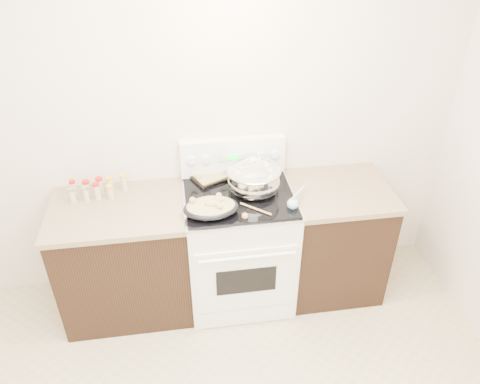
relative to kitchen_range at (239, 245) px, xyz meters
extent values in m
cube|color=beige|center=(-0.35, 0.35, 0.86)|extent=(4.00, 0.05, 2.70)
cube|color=black|center=(-0.83, 0.01, -0.05)|extent=(0.90, 0.64, 0.88)
cube|color=brown|center=(-0.83, 0.01, 0.41)|extent=(0.93, 0.67, 0.04)
cube|color=black|center=(0.73, 0.01, -0.05)|extent=(0.70, 0.64, 0.88)
cube|color=brown|center=(0.73, 0.01, 0.41)|extent=(0.73, 0.67, 0.04)
cube|color=white|center=(0.00, 0.00, -0.03)|extent=(0.76, 0.66, 0.92)
cube|color=white|center=(0.00, -0.34, -0.04)|extent=(0.70, 0.01, 0.55)
cube|color=black|center=(0.00, -0.35, -0.04)|extent=(0.42, 0.01, 0.22)
cylinder|color=white|center=(0.00, -0.38, 0.21)|extent=(0.65, 0.02, 0.02)
cube|color=white|center=(0.00, -0.34, -0.41)|extent=(0.70, 0.01, 0.14)
cube|color=silver|center=(0.00, 0.00, 0.44)|extent=(0.78, 0.68, 0.01)
cube|color=black|center=(0.00, 0.00, 0.45)|extent=(0.74, 0.64, 0.01)
cube|color=white|center=(0.00, 0.29, 0.59)|extent=(0.76, 0.07, 0.28)
cylinder|color=white|center=(-0.30, 0.24, 0.61)|extent=(0.06, 0.02, 0.06)
cylinder|color=white|center=(-0.20, 0.24, 0.61)|extent=(0.06, 0.02, 0.06)
cylinder|color=white|center=(0.20, 0.24, 0.61)|extent=(0.06, 0.02, 0.06)
cylinder|color=white|center=(0.30, 0.24, 0.61)|extent=(0.06, 0.02, 0.06)
cube|color=#19E533|center=(0.00, 0.25, 0.61)|extent=(0.09, 0.00, 0.04)
cube|color=silver|center=(-0.08, 0.25, 0.61)|extent=(0.05, 0.00, 0.05)
cube|color=silver|center=(0.08, 0.25, 0.61)|extent=(0.05, 0.00, 0.05)
ellipsoid|color=silver|center=(0.11, 0.04, 0.53)|extent=(0.47, 0.47, 0.22)
cylinder|color=silver|center=(0.11, 0.04, 0.46)|extent=(0.20, 0.20, 0.01)
torus|color=silver|center=(0.11, 0.04, 0.62)|extent=(0.37, 0.37, 0.02)
cylinder|color=silver|center=(0.11, 0.04, 0.55)|extent=(0.35, 0.35, 0.12)
cylinder|color=brown|center=(0.11, 0.04, 0.60)|extent=(0.33, 0.33, 0.00)
cube|color=beige|center=(0.07, -0.01, 0.61)|extent=(0.03, 0.03, 0.02)
cube|color=beige|center=(0.14, -0.03, 0.61)|extent=(0.03, 0.03, 0.03)
cube|color=beige|center=(0.12, 0.16, 0.61)|extent=(0.04, 0.04, 0.03)
cube|color=beige|center=(0.19, 0.09, 0.61)|extent=(0.03, 0.03, 0.02)
cube|color=beige|center=(0.21, 0.08, 0.61)|extent=(0.04, 0.04, 0.03)
cube|color=beige|center=(0.20, -0.07, 0.61)|extent=(0.03, 0.03, 0.02)
cube|color=beige|center=(0.22, 0.02, 0.61)|extent=(0.03, 0.03, 0.03)
cube|color=beige|center=(0.08, 0.04, 0.61)|extent=(0.03, 0.03, 0.03)
cube|color=beige|center=(0.06, 0.04, 0.61)|extent=(0.03, 0.03, 0.03)
cube|color=beige|center=(0.05, 0.04, 0.61)|extent=(0.05, 0.05, 0.03)
cube|color=beige|center=(0.21, 0.12, 0.61)|extent=(0.04, 0.04, 0.03)
cube|color=beige|center=(-0.01, 0.02, 0.61)|extent=(0.03, 0.03, 0.03)
cube|color=beige|center=(0.09, 0.04, 0.61)|extent=(0.04, 0.04, 0.02)
cube|color=beige|center=(0.10, 0.14, 0.61)|extent=(0.03, 0.03, 0.02)
cube|color=beige|center=(0.01, 0.01, 0.61)|extent=(0.03, 0.03, 0.02)
cube|color=beige|center=(0.04, 0.07, 0.61)|extent=(0.05, 0.05, 0.03)
cube|color=beige|center=(0.15, 0.16, 0.61)|extent=(0.03, 0.03, 0.03)
ellipsoid|color=black|center=(-0.21, -0.19, 0.49)|extent=(0.37, 0.27, 0.08)
ellipsoid|color=tan|center=(-0.21, -0.19, 0.51)|extent=(0.34, 0.24, 0.06)
sphere|color=tan|center=(-0.16, -0.17, 0.54)|extent=(0.05, 0.05, 0.05)
sphere|color=tan|center=(-0.32, -0.15, 0.54)|extent=(0.04, 0.04, 0.04)
sphere|color=tan|center=(-0.18, -0.22, 0.54)|extent=(0.05, 0.05, 0.05)
sphere|color=tan|center=(-0.13, -0.16, 0.54)|extent=(0.04, 0.04, 0.04)
sphere|color=tan|center=(-0.16, -0.24, 0.54)|extent=(0.04, 0.04, 0.04)
sphere|color=tan|center=(-0.20, -0.21, 0.54)|extent=(0.05, 0.05, 0.05)
sphere|color=tan|center=(-0.15, -0.12, 0.54)|extent=(0.04, 0.04, 0.04)
sphere|color=tan|center=(-0.22, -0.20, 0.54)|extent=(0.05, 0.05, 0.05)
cube|color=black|center=(-0.13, 0.28, 0.46)|extent=(0.43, 0.38, 0.02)
cube|color=tan|center=(-0.13, 0.28, 0.48)|extent=(0.39, 0.33, 0.02)
sphere|color=tan|center=(-0.08, 0.24, 0.49)|extent=(0.03, 0.03, 0.03)
sphere|color=tan|center=(-0.07, 0.25, 0.49)|extent=(0.04, 0.04, 0.04)
sphere|color=tan|center=(0.00, 0.35, 0.49)|extent=(0.03, 0.03, 0.03)
sphere|color=tan|center=(-0.07, 0.34, 0.49)|extent=(0.03, 0.03, 0.03)
sphere|color=tan|center=(-0.01, 0.34, 0.49)|extent=(0.04, 0.04, 0.04)
sphere|color=tan|center=(-0.26, 0.21, 0.49)|extent=(0.04, 0.04, 0.04)
sphere|color=tan|center=(-0.13, 0.28, 0.49)|extent=(0.04, 0.04, 0.04)
sphere|color=tan|center=(-0.08, 0.28, 0.49)|extent=(0.04, 0.04, 0.04)
sphere|color=tan|center=(-0.15, 0.30, 0.49)|extent=(0.04, 0.04, 0.04)
sphere|color=tan|center=(-0.25, 0.28, 0.49)|extent=(0.03, 0.03, 0.03)
cylinder|color=tan|center=(0.08, -0.20, 0.46)|extent=(0.19, 0.17, 0.01)
sphere|color=tan|center=(0.00, -0.27, 0.47)|extent=(0.04, 0.04, 0.04)
sphere|color=#94D6DD|center=(0.33, -0.21, 0.48)|extent=(0.08, 0.08, 0.08)
cylinder|color=#94D6DD|center=(0.39, -0.11, 0.51)|extent=(0.15, 0.21, 0.07)
cylinder|color=#BFB28C|center=(-1.13, 0.21, 0.48)|extent=(0.04, 0.04, 0.09)
cylinder|color=#B21414|center=(-1.13, 0.21, 0.53)|extent=(0.04, 0.04, 0.02)
cylinder|color=#BFB28C|center=(-1.04, 0.20, 0.48)|extent=(0.05, 0.05, 0.09)
cylinder|color=#B21414|center=(-1.04, 0.20, 0.53)|extent=(0.05, 0.05, 0.02)
cylinder|color=#BFB28C|center=(-0.95, 0.20, 0.48)|extent=(0.05, 0.05, 0.10)
cylinder|color=#B21414|center=(-0.95, 0.20, 0.54)|extent=(0.05, 0.05, 0.02)
cylinder|color=#BFB28C|center=(-0.88, 0.20, 0.48)|extent=(0.04, 0.04, 0.10)
cylinder|color=gold|center=(-0.88, 0.20, 0.54)|extent=(0.05, 0.05, 0.02)
cylinder|color=#BFB28C|center=(-0.79, 0.21, 0.49)|extent=(0.04, 0.04, 0.11)
cylinder|color=gold|center=(-0.79, 0.21, 0.55)|extent=(0.04, 0.04, 0.02)
cylinder|color=#BFB28C|center=(-1.13, 0.12, 0.47)|extent=(0.04, 0.04, 0.09)
cylinder|color=#B2B2B7|center=(-1.13, 0.12, 0.53)|extent=(0.04, 0.04, 0.02)
cylinder|color=#BFB28C|center=(-1.04, 0.11, 0.48)|extent=(0.04, 0.04, 0.09)
cylinder|color=#B2B2B7|center=(-1.04, 0.11, 0.53)|extent=(0.04, 0.04, 0.02)
cylinder|color=#BFB28C|center=(-0.96, 0.12, 0.49)|extent=(0.04, 0.04, 0.11)
cylinder|color=#B21414|center=(-0.96, 0.12, 0.55)|extent=(0.04, 0.04, 0.02)
cylinder|color=#BFB28C|center=(-0.87, 0.11, 0.48)|extent=(0.04, 0.04, 0.09)
cylinder|color=gold|center=(-0.87, 0.11, 0.53)|extent=(0.04, 0.04, 0.02)
camera|label=1|loc=(-0.39, -2.64, 2.27)|focal=35.00mm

